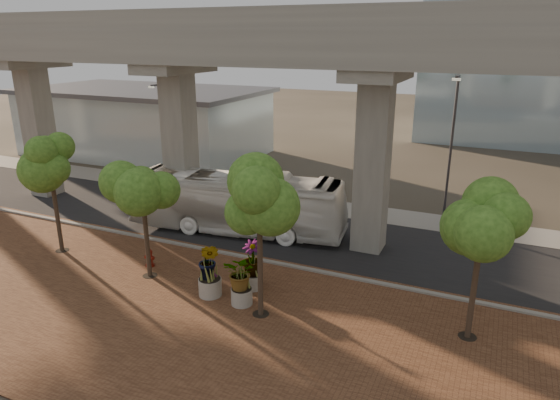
% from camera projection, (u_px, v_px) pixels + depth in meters
% --- Properties ---
extents(ground, '(160.00, 160.00, 0.00)m').
position_uv_depth(ground, '(254.00, 243.00, 27.96)').
color(ground, '#312C24').
rests_on(ground, ground).
extents(brick_plaza, '(70.00, 13.00, 0.06)m').
position_uv_depth(brick_plaza, '(167.00, 311.00, 21.03)').
color(brick_plaza, brown).
rests_on(brick_plaza, ground).
extents(asphalt_road, '(90.00, 8.00, 0.04)m').
position_uv_depth(asphalt_road, '(269.00, 231.00, 29.69)').
color(asphalt_road, black).
rests_on(asphalt_road, ground).
extents(curb_strip, '(70.00, 0.25, 0.16)m').
position_uv_depth(curb_strip, '(236.00, 256.00, 26.21)').
color(curb_strip, gray).
rests_on(curb_strip, ground).
extents(far_sidewalk, '(90.00, 3.00, 0.06)m').
position_uv_depth(far_sidewalk, '(303.00, 204.00, 34.45)').
color(far_sidewalk, gray).
rests_on(far_sidewalk, ground).
extents(transit_viaduct, '(72.00, 5.60, 12.40)m').
position_uv_depth(transit_viaduct, '(268.00, 108.00, 27.42)').
color(transit_viaduct, gray).
rests_on(transit_viaduct, ground).
extents(station_pavilion, '(23.00, 13.00, 6.30)m').
position_uv_depth(station_pavilion, '(145.00, 121.00, 48.61)').
color(station_pavilion, silver).
rests_on(station_pavilion, ground).
extents(transit_bus, '(13.04, 4.68, 3.55)m').
position_uv_depth(transit_bus, '(237.00, 203.00, 29.14)').
color(transit_bus, silver).
rests_on(transit_bus, ground).
extents(fire_hydrant, '(0.49, 0.44, 0.98)m').
position_uv_depth(fire_hydrant, '(149.00, 257.00, 24.93)').
color(fire_hydrant, maroon).
rests_on(fire_hydrant, ground).
extents(planter_front, '(2.05, 2.05, 2.26)m').
position_uv_depth(planter_front, '(241.00, 275.00, 21.12)').
color(planter_front, gray).
rests_on(planter_front, ground).
extents(planter_right, '(2.17, 2.17, 2.32)m').
position_uv_depth(planter_right, '(252.00, 260.00, 22.47)').
color(planter_right, '#AEA69D').
rests_on(planter_right, ground).
extents(planter_left, '(2.28, 2.28, 2.51)m').
position_uv_depth(planter_left, '(209.00, 264.00, 21.80)').
color(planter_left, gray).
rests_on(planter_left, ground).
extents(street_tree_far_west, '(3.59, 3.59, 6.67)m').
position_uv_depth(street_tree_far_west, '(49.00, 160.00, 25.34)').
color(street_tree_far_west, '#473528').
rests_on(street_tree_far_west, ground).
extents(street_tree_near_west, '(3.31, 3.31, 5.75)m').
position_uv_depth(street_tree_near_west, '(142.00, 192.00, 22.76)').
color(street_tree_near_west, '#473528').
rests_on(street_tree_near_west, ground).
extents(street_tree_near_east, '(3.55, 3.55, 6.39)m').
position_uv_depth(street_tree_near_east, '(259.00, 206.00, 19.27)').
color(street_tree_near_east, '#473528').
rests_on(street_tree_near_east, ground).
extents(street_tree_far_east, '(3.35, 3.35, 6.08)m').
position_uv_depth(street_tree_far_east, '(482.00, 227.00, 17.78)').
color(street_tree_far_east, '#473528').
rests_on(street_tree_far_east, ground).
extents(streetlamp_west, '(0.38, 1.12, 7.74)m').
position_uv_depth(streetlamp_west, '(162.00, 129.00, 37.00)').
color(streetlamp_west, '#343338').
rests_on(streetlamp_west, ground).
extents(streetlamp_east, '(0.45, 1.30, 8.99)m').
position_uv_depth(streetlamp_east, '(451.00, 142.00, 28.85)').
color(streetlamp_east, '#2F2F34').
rests_on(streetlamp_east, ground).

